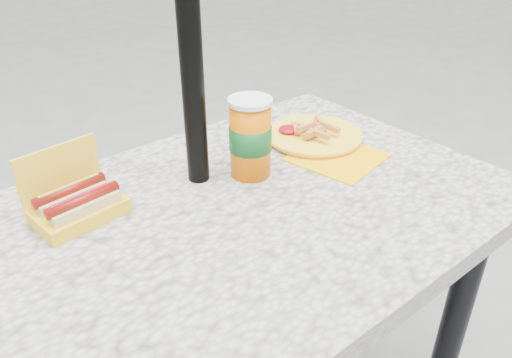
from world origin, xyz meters
TOP-DOWN VIEW (x-y plane):
  - picnic_table at (0.00, 0.00)m, footprint 1.20×0.80m
  - umbrella_pole at (0.00, 0.16)m, footprint 0.05×0.05m
  - hotdog_box at (-0.28, 0.18)m, footprint 0.19×0.14m
  - fries_plate at (0.36, 0.13)m, footprint 0.28×0.37m
  - soda_cup at (0.11, 0.10)m, footprint 0.10×0.10m

SIDE VIEW (x-z plane):
  - picnic_table at x=0.00m, z-range 0.27..1.02m
  - fries_plate at x=0.36m, z-range 0.74..0.79m
  - hotdog_box at x=-0.28m, z-range 0.71..0.86m
  - soda_cup at x=0.11m, z-range 0.75..0.94m
  - umbrella_pole at x=0.00m, z-range 0.00..2.20m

